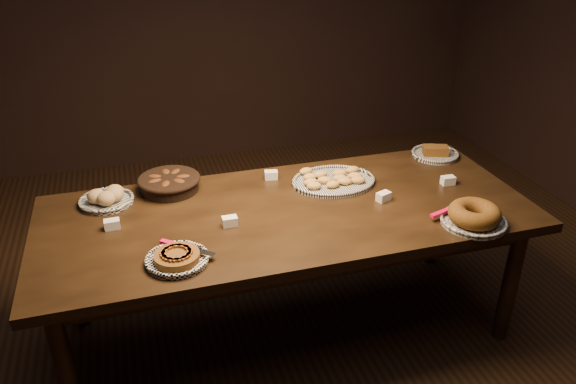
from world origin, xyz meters
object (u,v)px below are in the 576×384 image
object	(u,v)px
buffet_table	(288,223)
madeleine_platter	(333,180)
apple_tart_plate	(177,258)
bundt_cake_plate	(474,216)

from	to	relation	value
buffet_table	madeleine_platter	size ratio (longest dim) A/B	5.37
buffet_table	apple_tart_plate	world-z (taller)	apple_tart_plate
apple_tart_plate	bundt_cake_plate	xyz separation A→B (m)	(1.36, -0.08, 0.02)
apple_tart_plate	bundt_cake_plate	world-z (taller)	bundt_cake_plate
apple_tart_plate	madeleine_platter	size ratio (longest dim) A/B	0.66
bundt_cake_plate	madeleine_platter	bearing A→B (deg)	109.93
apple_tart_plate	buffet_table	bearing A→B (deg)	7.83
buffet_table	madeleine_platter	distance (m)	0.39
buffet_table	apple_tart_plate	distance (m)	0.65
madeleine_platter	apple_tart_plate	bearing A→B (deg)	-163.44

